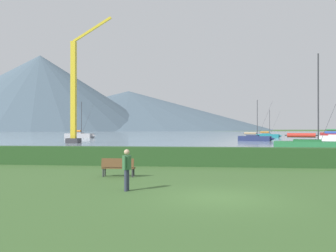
% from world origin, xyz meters
% --- Properties ---
extents(ground_plane, '(1000.00, 1000.00, 0.00)m').
position_xyz_m(ground_plane, '(0.00, 0.00, 0.00)').
color(ground_plane, '#3D602D').
extents(harbor_water, '(320.00, 246.00, 0.00)m').
position_xyz_m(harbor_water, '(0.00, 137.00, 0.00)').
color(harbor_water, '#8499A8').
rests_on(harbor_water, ground_plane).
extents(hedge_line, '(80.00, 1.20, 1.23)m').
position_xyz_m(hedge_line, '(0.00, 11.00, 0.62)').
color(hedge_line, '#284C23').
rests_on(hedge_line, ground_plane).
extents(sailboat_slip_0, '(6.61, 3.45, 7.07)m').
position_xyz_m(sailboat_slip_0, '(14.41, 83.81, 0.53)').
color(sailboat_slip_0, '#19707A').
rests_on(sailboat_slip_0, harbor_water).
extents(sailboat_slip_2, '(6.97, 3.85, 7.79)m').
position_xyz_m(sailboat_slip_2, '(8.17, 58.42, 0.57)').
color(sailboat_slip_2, navy).
rests_on(sailboat_slip_2, harbor_water).
extents(sailboat_slip_4, '(8.42, 4.37, 9.95)m').
position_xyz_m(sailboat_slip_4, '(9.97, 25.33, 0.69)').
color(sailboat_slip_4, '#236B38').
rests_on(sailboat_slip_4, harbor_water).
extents(sailboat_slip_6, '(8.28, 3.54, 8.94)m').
position_xyz_m(sailboat_slip_6, '(-32.40, 75.37, 0.67)').
color(sailboat_slip_6, '#9E9EA3').
rests_on(sailboat_slip_6, harbor_water).
extents(park_bench_near_path, '(1.68, 0.49, 0.95)m').
position_xyz_m(park_bench_near_path, '(-4.97, 5.15, 0.53)').
color(park_bench_near_path, brown).
rests_on(park_bench_near_path, ground_plane).
extents(person_standing_walker, '(0.36, 0.57, 1.65)m').
position_xyz_m(person_standing_walker, '(-3.59, 1.06, 0.97)').
color(person_standing_walker, '#2D3347').
rests_on(person_standing_walker, ground_plane).
extents(dock_crane, '(7.36, 2.00, 20.53)m').
position_xyz_m(dock_crane, '(-22.30, 45.15, 7.51)').
color(dock_crane, '#333338').
rests_on(dock_crane, ground_plane).
extents(distant_hill_west_ridge, '(315.62, 315.62, 43.56)m').
position_xyz_m(distant_hill_west_ridge, '(-91.08, 393.80, 21.78)').
color(distant_hill_west_ridge, '#4C6070').
rests_on(distant_hill_west_ridge, ground_plane).
extents(distant_hill_central_peak, '(215.26, 215.26, 67.38)m').
position_xyz_m(distant_hill_central_peak, '(-151.51, 303.23, 33.69)').
color(distant_hill_central_peak, '#4C6070').
rests_on(distant_hill_central_peak, ground_plane).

